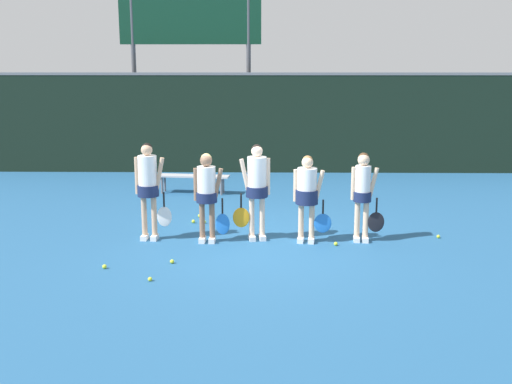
{
  "coord_description": "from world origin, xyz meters",
  "views": [
    {
      "loc": [
        0.15,
        -10.61,
        3.18
      ],
      "look_at": [
        -0.02,
        0.01,
        0.92
      ],
      "focal_mm": 42.0,
      "sensor_mm": 36.0,
      "label": 1
    }
  ],
  "objects_px": {
    "scoreboard": "(190,26)",
    "tennis_ball_7": "(172,261)",
    "player_1": "(207,190)",
    "tennis_ball_2": "(150,279)",
    "tennis_ball_6": "(438,236)",
    "player_0": "(148,183)",
    "tennis_ball_4": "(193,221)",
    "player_4": "(363,190)",
    "player_2": "(257,184)",
    "player_3": "(307,192)",
    "tennis_ball_1": "(336,244)",
    "tennis_ball_3": "(200,216)",
    "tennis_ball_8": "(144,230)",
    "tennis_ball_0": "(204,222)",
    "bench_courtside": "(192,178)",
    "tennis_ball_5": "(105,267)"
  },
  "relations": [
    {
      "from": "tennis_ball_2",
      "to": "tennis_ball_0",
      "type": "bearing_deg",
      "value": 81.88
    },
    {
      "from": "scoreboard",
      "to": "tennis_ball_0",
      "type": "xyz_separation_m",
      "value": [
        1.04,
        -6.88,
        -4.31
      ]
    },
    {
      "from": "scoreboard",
      "to": "player_2",
      "type": "distance_m",
      "value": 8.92
    },
    {
      "from": "player_0",
      "to": "player_1",
      "type": "distance_m",
      "value": 1.1
    },
    {
      "from": "player_1",
      "to": "tennis_ball_8",
      "type": "distance_m",
      "value": 1.73
    },
    {
      "from": "bench_courtside",
      "to": "tennis_ball_0",
      "type": "xyz_separation_m",
      "value": [
        0.59,
        -2.95,
        -0.36
      ]
    },
    {
      "from": "player_4",
      "to": "tennis_ball_2",
      "type": "relative_size",
      "value": 25.51
    },
    {
      "from": "tennis_ball_5",
      "to": "tennis_ball_8",
      "type": "bearing_deg",
      "value": 84.71
    },
    {
      "from": "tennis_ball_7",
      "to": "player_0",
      "type": "bearing_deg",
      "value": 114.18
    },
    {
      "from": "player_3",
      "to": "tennis_ball_7",
      "type": "relative_size",
      "value": 23.35
    },
    {
      "from": "scoreboard",
      "to": "tennis_ball_7",
      "type": "distance_m",
      "value": 10.38
    },
    {
      "from": "tennis_ball_1",
      "to": "tennis_ball_2",
      "type": "distance_m",
      "value": 3.52
    },
    {
      "from": "tennis_ball_3",
      "to": "tennis_ball_7",
      "type": "xyz_separation_m",
      "value": [
        -0.12,
        -3.02,
        -0.0
      ]
    },
    {
      "from": "tennis_ball_2",
      "to": "tennis_ball_4",
      "type": "distance_m",
      "value": 3.38
    },
    {
      "from": "tennis_ball_3",
      "to": "tennis_ball_4",
      "type": "distance_m",
      "value": 0.48
    },
    {
      "from": "player_4",
      "to": "tennis_ball_7",
      "type": "relative_size",
      "value": 23.99
    },
    {
      "from": "scoreboard",
      "to": "player_3",
      "type": "height_order",
      "value": "scoreboard"
    },
    {
      "from": "tennis_ball_4",
      "to": "bench_courtside",
      "type": "bearing_deg",
      "value": 97.02
    },
    {
      "from": "tennis_ball_4",
      "to": "tennis_ball_8",
      "type": "xyz_separation_m",
      "value": [
        -0.88,
        -0.68,
        -0.0
      ]
    },
    {
      "from": "scoreboard",
      "to": "tennis_ball_3",
      "type": "xyz_separation_m",
      "value": [
        0.89,
        -6.38,
        -4.31
      ]
    },
    {
      "from": "player_0",
      "to": "tennis_ball_2",
      "type": "relative_size",
      "value": 27.98
    },
    {
      "from": "scoreboard",
      "to": "player_1",
      "type": "distance_m",
      "value": 8.93
    },
    {
      "from": "player_1",
      "to": "tennis_ball_7",
      "type": "bearing_deg",
      "value": -108.82
    },
    {
      "from": "tennis_ball_0",
      "to": "tennis_ball_3",
      "type": "distance_m",
      "value": 0.52
    },
    {
      "from": "tennis_ball_6",
      "to": "tennis_ball_7",
      "type": "bearing_deg",
      "value": -162.08
    },
    {
      "from": "tennis_ball_1",
      "to": "tennis_ball_5",
      "type": "distance_m",
      "value": 4.05
    },
    {
      "from": "tennis_ball_1",
      "to": "tennis_ball_3",
      "type": "distance_m",
      "value": 3.33
    },
    {
      "from": "player_4",
      "to": "tennis_ball_6",
      "type": "height_order",
      "value": "player_4"
    },
    {
      "from": "player_1",
      "to": "tennis_ball_0",
      "type": "relative_size",
      "value": 23.44
    },
    {
      "from": "tennis_ball_2",
      "to": "tennis_ball_6",
      "type": "bearing_deg",
      "value": 25.38
    },
    {
      "from": "tennis_ball_1",
      "to": "tennis_ball_6",
      "type": "xyz_separation_m",
      "value": [
        1.98,
        0.51,
        -0.0
      ]
    },
    {
      "from": "tennis_ball_4",
      "to": "tennis_ball_7",
      "type": "height_order",
      "value": "tennis_ball_4"
    },
    {
      "from": "player_3",
      "to": "tennis_ball_5",
      "type": "relative_size",
      "value": 22.77
    },
    {
      "from": "player_4",
      "to": "tennis_ball_5",
      "type": "distance_m",
      "value": 4.71
    },
    {
      "from": "player_3",
      "to": "tennis_ball_3",
      "type": "distance_m",
      "value": 2.93
    },
    {
      "from": "bench_courtside",
      "to": "tennis_ball_4",
      "type": "bearing_deg",
      "value": -76.27
    },
    {
      "from": "player_4",
      "to": "tennis_ball_4",
      "type": "bearing_deg",
      "value": 164.42
    },
    {
      "from": "player_0",
      "to": "tennis_ball_4",
      "type": "height_order",
      "value": "player_0"
    },
    {
      "from": "player_0",
      "to": "player_3",
      "type": "bearing_deg",
      "value": 1.18
    },
    {
      "from": "tennis_ball_1",
      "to": "tennis_ball_3",
      "type": "height_order",
      "value": "tennis_ball_3"
    },
    {
      "from": "player_0",
      "to": "player_2",
      "type": "height_order",
      "value": "player_0"
    },
    {
      "from": "player_1",
      "to": "player_3",
      "type": "distance_m",
      "value": 1.81
    },
    {
      "from": "player_4",
      "to": "tennis_ball_7",
      "type": "xyz_separation_m",
      "value": [
        -3.29,
        -1.33,
        -0.93
      ]
    },
    {
      "from": "tennis_ball_3",
      "to": "tennis_ball_4",
      "type": "xyz_separation_m",
      "value": [
        -0.08,
        -0.47,
        -0.0
      ]
    },
    {
      "from": "tennis_ball_0",
      "to": "tennis_ball_4",
      "type": "xyz_separation_m",
      "value": [
        -0.23,
        0.03,
        0.0
      ]
    },
    {
      "from": "tennis_ball_3",
      "to": "tennis_ball_8",
      "type": "distance_m",
      "value": 1.5
    },
    {
      "from": "tennis_ball_3",
      "to": "tennis_ball_7",
      "type": "bearing_deg",
      "value": -92.31
    },
    {
      "from": "tennis_ball_1",
      "to": "tennis_ball_4",
      "type": "distance_m",
      "value": 3.14
    },
    {
      "from": "player_0",
      "to": "tennis_ball_4",
      "type": "xyz_separation_m",
      "value": [
        0.66,
        1.18,
        -1.04
      ]
    },
    {
      "from": "bench_courtside",
      "to": "player_3",
      "type": "xyz_separation_m",
      "value": [
        2.59,
        -4.21,
        0.54
      ]
    }
  ]
}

